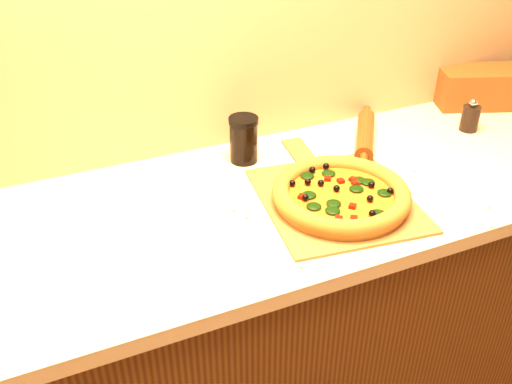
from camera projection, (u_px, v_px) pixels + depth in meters
name	position (u px, v px, depth m)	size (l,w,h in m)	color
cabinet	(239.00, 338.00, 1.68)	(2.80, 0.65, 0.86)	#47200F
countertop	(236.00, 212.00, 1.44)	(2.84, 0.68, 0.04)	beige
pizza_peel	(333.00, 196.00, 1.46)	(0.42, 0.57, 0.01)	brown
pizza	(341.00, 195.00, 1.42)	(0.34, 0.34, 0.05)	#C88732
pepper_grinder	(470.00, 117.00, 1.77)	(0.06, 0.06, 0.11)	black
rolling_pin	(365.00, 135.00, 1.70)	(0.24, 0.33, 0.05)	#562F0E
bread_bag	(504.00, 87.00, 1.93)	(0.45, 0.15, 0.13)	brown
dark_jar	(244.00, 139.00, 1.59)	(0.08, 0.08, 0.13)	black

